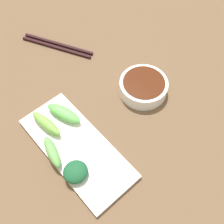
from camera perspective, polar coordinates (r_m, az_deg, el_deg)
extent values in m
cube|color=brown|center=(0.70, -1.65, -2.85)|extent=(2.10, 2.10, 0.02)
cylinder|color=white|center=(0.74, 6.56, 5.23)|extent=(0.13, 0.13, 0.04)
cylinder|color=#471E0E|center=(0.74, 6.62, 5.61)|extent=(0.11, 0.11, 0.03)
cube|color=white|center=(0.66, -7.37, -7.47)|extent=(0.13, 0.31, 0.01)
ellipsoid|color=#1A5330|center=(0.62, -7.64, -12.30)|extent=(0.07, 0.07, 0.03)
ellipsoid|color=#66A954|center=(0.65, -12.39, -8.16)|extent=(0.05, 0.09, 0.03)
ellipsoid|color=#78B94A|center=(0.68, -13.63, -2.38)|extent=(0.04, 0.10, 0.03)
ellipsoid|color=#64B758|center=(0.69, -10.08, -0.27)|extent=(0.06, 0.10, 0.03)
cube|color=black|center=(0.88, -11.14, 13.75)|extent=(0.11, 0.21, 0.01)
cube|color=black|center=(0.87, -11.61, 13.07)|extent=(0.11, 0.21, 0.01)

